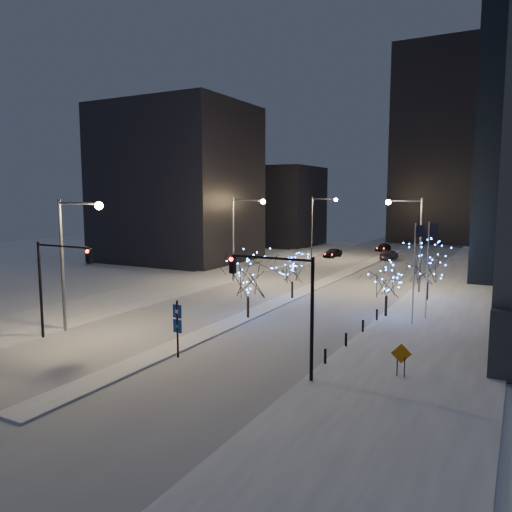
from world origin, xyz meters
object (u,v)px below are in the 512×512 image
Objects in this scene: street_lamp_east at (412,232)px; holiday_tree_median_far at (292,269)px; traffic_signal_west at (55,275)px; holiday_tree_plaza_near at (387,281)px; traffic_signal_east at (286,296)px; holiday_tree_median_near at (248,275)px; car_far at (383,248)px; holiday_tree_plaza_far at (428,263)px; street_lamp_w_near at (71,247)px; street_lamp_w_far at (318,219)px; car_mid at (389,255)px; street_lamp_w_mid at (241,228)px; wayfinding_sign at (177,323)px; construction_sign at (401,357)px; car_near at (333,253)px.

holiday_tree_median_far is (-9.58, -9.21, -3.45)m from street_lamp_east.
holiday_tree_plaza_near is (18.94, 17.78, -1.65)m from traffic_signal_west.
traffic_signal_east reaches higher than holiday_tree_median_near.
car_far is 0.78× the size of holiday_tree_plaza_far.
holiday_tree_median_far is (9.44, 18.79, -3.49)m from street_lamp_w_near.
car_far is 0.79× the size of holiday_tree_median_near.
street_lamp_w_near is 50.00m from street_lamp_w_far.
car_mid is at bearing 78.83° from street_lamp_w_near.
street_lamp_w_mid is at bearing -171.04° from street_lamp_east.
street_lamp_w_far is 2.70× the size of wayfinding_sign.
construction_sign is at bearing 27.22° from traffic_signal_east.
wayfinding_sign is at bearing 5.82° from traffic_signal_west.
construction_sign is at bearing -59.35° from car_near.
street_lamp_w_far is at bearing -112.06° from car_near.
street_lamp_east is 2.23× the size of car_far.
car_mid is 44.22m from holiday_tree_median_near.
holiday_tree_plaza_far is 27.52m from wayfinding_sign.
street_lamp_w_near reaches higher than holiday_tree_median_near.
street_lamp_w_mid reaches higher than car_far.
car_near is 34.97m from holiday_tree_median_far.
holiday_tree_median_near is at bearing 137.30° from construction_sign.
car_far is at bearing 99.49° from traffic_signal_east.
traffic_signal_east is 25.44m from holiday_tree_plaza_far.
car_near is (1.56, 52.80, -5.75)m from street_lamp_w_near.
car_mid is at bearing 107.92° from street_lamp_east.
street_lamp_w_mid and street_lamp_east have the same top height.
construction_sign is at bearing -79.92° from street_lamp_east.
holiday_tree_median_far is at bearing 116.33° from construction_sign.
traffic_signal_west is at bearing -88.94° from street_lamp_w_mid.
holiday_tree_median_far is at bearing 66.74° from traffic_signal_west.
car_mid is (10.64, 53.90, -5.73)m from street_lamp_w_near.
street_lamp_w_far reaches higher than wayfinding_sign.
holiday_tree_plaza_far is at bearing -64.56° from car_far.
car_near is at bearing 104.81° from wayfinding_sign.
street_lamp_w_mid is 2.70× the size of wayfinding_sign.
holiday_tree_median_near reaches higher than car_near.
traffic_signal_east is 21.59m from holiday_tree_median_far.
street_lamp_w_far is 6.58m from car_near.
street_lamp_w_near is 2.24× the size of holiday_tree_plaza_near.
street_lamp_w_far is at bearing 102.36° from construction_sign.
street_lamp_w_near reaches higher than traffic_signal_west.
construction_sign is (22.08, -50.83, 0.54)m from car_near.
car_near is at bearing 115.77° from holiday_tree_plaza_near.
wayfinding_sign is (-9.10, -16.77, -0.83)m from holiday_tree_plaza_near.
holiday_tree_plaza_near is at bearing -103.00° from holiday_tree_plaza_far.
car_near is at bearing 125.15° from street_lamp_east.
car_mid is at bearing 20.13° from street_lamp_w_far.
holiday_tree_median_far is 10.45m from holiday_tree_plaza_near.
street_lamp_w_mid is 1.00× the size of street_lamp_east.
car_mid is 0.82× the size of holiday_tree_median_near.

